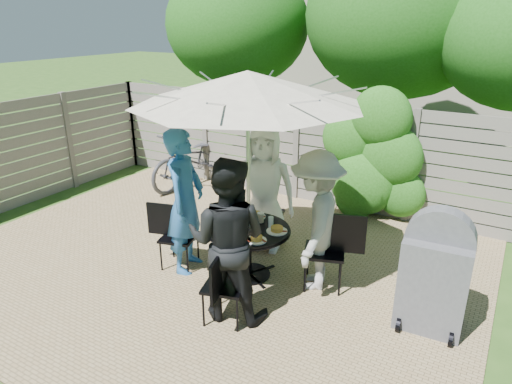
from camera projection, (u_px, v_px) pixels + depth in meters
The scene contains 23 objects.
backyard_envelope at pixel (410, 36), 13.33m from camera, with size 60.00×60.00×5.00m.
patio_table at pixel (249, 243), 5.74m from camera, with size 1.28×1.28×0.68m.
umbrella at pixel (248, 88), 5.05m from camera, with size 3.30×3.30×2.59m.
chair_back at pixel (266, 225), 6.68m from camera, with size 0.54×0.72×0.94m.
person_back at pixel (264, 189), 6.33m from camera, with size 0.89×0.58×1.81m, color white.
chair_left at pixel (179, 248), 6.04m from camera, with size 0.68×0.53×0.89m.
person_left at pixel (185, 202), 5.76m from camera, with size 0.69×0.45×1.90m, color #245D9F.
chair_front at pixel (225, 300), 4.94m from camera, with size 0.54×0.69×0.90m.
person_front at pixel (228, 241), 4.83m from camera, with size 0.89×0.70×1.84m, color black.
chair_right at pixel (325, 265), 5.58m from camera, with size 0.76×0.61×0.99m.
person_right at pixel (316, 222), 5.40m from camera, with size 1.12×0.64×1.74m, color #9C9C98.
plate_back at pixel (256, 215), 5.98m from camera, with size 0.26×0.26×0.06m.
plate_left at pixel (221, 224), 5.74m from camera, with size 0.26×0.26×0.06m.
plate_front at pixel (240, 239), 5.33m from camera, with size 0.26×0.26×0.06m.
plate_right at pixel (277, 230), 5.57m from camera, with size 0.26×0.26×0.06m.
plate_extra at pixel (257, 239), 5.34m from camera, with size 0.24×0.24×0.06m.
glass_back at pixel (246, 214), 5.90m from camera, with size 0.07×0.07×0.14m, color silver.
glass_left at pixel (226, 225), 5.61m from camera, with size 0.07×0.07×0.14m, color silver.
glass_right at pixel (271, 222), 5.67m from camera, with size 0.07×0.07×0.14m, color silver.
syrup_jug at pixel (245, 220), 5.70m from camera, with size 0.09×0.09×0.16m, color #59280C.
coffee_cup at pixel (261, 218), 5.82m from camera, with size 0.08×0.08×0.12m, color #C6B293.
bicycle at pixel (193, 159), 8.91m from camera, with size 0.71×2.04×1.07m, color #333338.
bbq_grill at pixel (434, 275), 4.75m from camera, with size 0.70×0.56×1.38m.
Camera 1 is at (3.37, -4.13, 3.14)m, focal length 32.00 mm.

